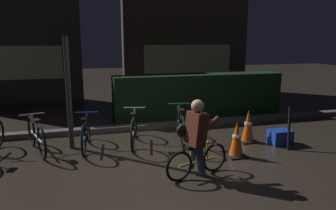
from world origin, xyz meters
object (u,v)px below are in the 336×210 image
parked_bike_center_left (86,133)px  closed_umbrella (289,128)px  parked_bike_center_right (134,129)px  blue_crate (280,137)px  parked_bike_left_mid (36,136)px  street_post (69,94)px  parked_bike_right_mid (180,126)px  traffic_cone_near (237,139)px  traffic_cone_far (248,126)px  cyclist (196,138)px

parked_bike_center_left → closed_umbrella: 4.04m
parked_bike_center_right → closed_umbrella: size_ratio=1.84×
parked_bike_center_right → blue_crate: (2.93, -0.80, -0.19)m
parked_bike_center_left → parked_bike_left_mid: bearing=92.5°
street_post → parked_bike_right_mid: street_post is taller
parked_bike_left_mid → traffic_cone_near: bearing=-126.7°
traffic_cone_near → blue_crate: size_ratio=1.53×
parked_bike_center_right → parked_bike_right_mid: (0.96, -0.15, 0.03)m
parked_bike_center_left → traffic_cone_near: size_ratio=2.25×
traffic_cone_far → parked_bike_center_right: bearing=168.9°
parked_bike_left_mid → traffic_cone_near: (3.60, -1.24, -0.00)m
street_post → parked_bike_right_mid: (2.20, -0.25, -0.75)m
cyclist → parked_bike_right_mid: bearing=62.8°
traffic_cone_near → closed_umbrella: (1.23, 0.15, 0.08)m
traffic_cone_near → blue_crate: traffic_cone_near is taller
traffic_cone_near → cyclist: (-1.05, -0.64, 0.30)m
cyclist → closed_umbrella: size_ratio=1.47×
parked_bike_center_left → blue_crate: size_ratio=3.45×
parked_bike_left_mid → parked_bike_center_left: (0.92, -0.07, -0.01)m
parked_bike_center_right → parked_bike_right_mid: size_ratio=0.92×
parked_bike_center_left → parked_bike_right_mid: size_ratio=0.89×
traffic_cone_near → blue_crate: 1.29m
traffic_cone_near → parked_bike_center_right: bearing=145.0°
parked_bike_right_mid → closed_umbrella: bearing=-101.8°
parked_bike_right_mid → cyclist: size_ratio=1.37×
parked_bike_right_mid → cyclist: cyclist is taller
street_post → parked_bike_center_left: bearing=-24.8°
parked_bike_center_right → street_post: bearing=98.2°
parked_bike_center_right → closed_umbrella: (2.94, -1.05, 0.07)m
parked_bike_center_right → cyclist: bearing=-147.2°
traffic_cone_near → cyclist: bearing=-148.8°
closed_umbrella → parked_bike_center_right: bearing=100.8°
traffic_cone_near → street_post: bearing=156.3°
parked_bike_center_right → cyclist: cyclist is taller
traffic_cone_far → cyclist: (-1.70, -1.37, 0.29)m
traffic_cone_far → closed_umbrella: (0.58, -0.58, 0.07)m
parked_bike_left_mid → closed_umbrella: size_ratio=1.76×
parked_bike_center_left → cyclist: 2.45m
parked_bike_right_mid → traffic_cone_near: (0.76, -1.05, -0.03)m
traffic_cone_far → blue_crate: bearing=-30.6°
parked_bike_center_left → blue_crate: bearing=-94.6°
parked_bike_center_right → traffic_cone_far: bearing=-88.3°
parked_bike_center_right → traffic_cone_near: (1.72, -1.20, -0.01)m
parked_bike_center_right → parked_bike_right_mid: 0.97m
street_post → parked_bike_left_mid: (-0.64, -0.06, -0.78)m
street_post → parked_bike_center_left: 0.84m
blue_crate → closed_umbrella: closed_umbrella is taller
traffic_cone_far → cyclist: bearing=-141.1°
traffic_cone_far → cyclist: size_ratio=0.56×
parked_bike_center_right → traffic_cone_near: 2.09m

